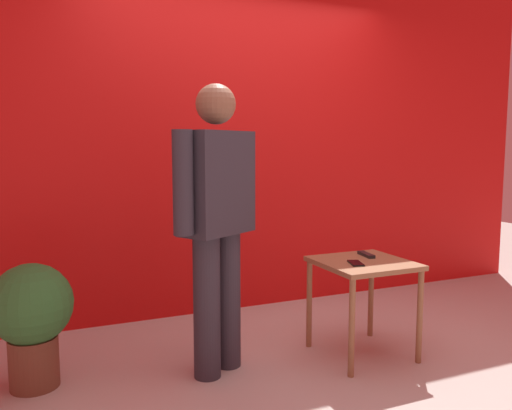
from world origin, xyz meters
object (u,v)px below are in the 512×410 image
at_px(side_table, 363,275).
at_px(cell_phone, 356,263).
at_px(potted_plant, 32,315).
at_px(tv_remote, 366,255).
at_px(standing_person, 217,214).

xyz_separation_m(side_table, cell_phone, (-0.09, -0.05, 0.09)).
bearing_deg(cell_phone, potted_plant, -174.11).
height_order(side_table, tv_remote, tv_remote).
bearing_deg(potted_plant, tv_remote, -6.70).
relative_size(standing_person, side_table, 2.74).
bearing_deg(cell_phone, side_table, 47.66).
xyz_separation_m(cell_phone, potted_plant, (-1.81, 0.40, -0.20)).
bearing_deg(cell_phone, standing_person, -174.58).
height_order(side_table, potted_plant, potted_plant).
distance_m(standing_person, cell_phone, 0.90).
bearing_deg(tv_remote, potted_plant, -178.01).
xyz_separation_m(side_table, tv_remote, (0.10, 0.11, 0.10)).
bearing_deg(standing_person, potted_plant, 168.04).
bearing_deg(side_table, potted_plant, 169.79).
distance_m(side_table, cell_phone, 0.14).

